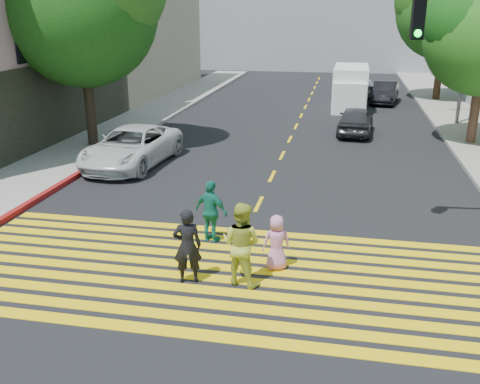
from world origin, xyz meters
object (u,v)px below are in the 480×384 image
(white_sedan, at_px, (131,147))
(dark_car_parked, at_px, (385,93))
(pedestrian_child, at_px, (276,242))
(pedestrian_extra, at_px, (211,212))
(pedestrian_woman, at_px, (241,244))
(tree_right_far, at_px, (448,4))
(silver_car, at_px, (360,87))
(pedestrian_man, at_px, (187,246))
(white_van, at_px, (350,89))
(tree_left, at_px, (83,1))
(dark_car_near, at_px, (356,120))

(white_sedan, relative_size, dark_car_parked, 1.28)
(white_sedan, distance_m, dark_car_parked, 20.00)
(pedestrian_child, xyz_separation_m, pedestrian_extra, (-1.85, 1.23, 0.16))
(pedestrian_extra, bearing_deg, pedestrian_woman, 141.67)
(pedestrian_woman, relative_size, white_sedan, 0.36)
(tree_right_far, distance_m, silver_car, 7.43)
(pedestrian_man, bearing_deg, white_sedan, -76.61)
(tree_right_far, relative_size, white_van, 1.69)
(pedestrian_child, distance_m, silver_car, 27.25)
(pedestrian_child, bearing_deg, dark_car_parked, -117.49)
(pedestrian_woman, bearing_deg, dark_car_parked, -82.81)
(tree_left, distance_m, pedestrian_child, 14.75)
(pedestrian_man, height_order, pedestrian_child, pedestrian_man)
(tree_left, xyz_separation_m, silver_car, (11.63, 17.09, -5.41))
(white_van, bearing_deg, tree_right_far, 35.51)
(pedestrian_man, bearing_deg, dark_car_near, -118.79)
(pedestrian_extra, relative_size, dark_car_parked, 0.40)
(silver_car, bearing_deg, pedestrian_child, 78.16)
(white_sedan, bearing_deg, pedestrian_man, -56.27)
(pedestrian_woman, xyz_separation_m, white_sedan, (-5.97, 8.48, -0.21))
(pedestrian_extra, distance_m, dark_car_parked, 24.15)
(tree_right_far, xyz_separation_m, pedestrian_child, (-7.29, -26.25, -5.41))
(silver_car, bearing_deg, tree_left, 48.75)
(white_sedan, bearing_deg, white_van, 65.29)
(pedestrian_child, relative_size, dark_car_near, 0.33)
(white_sedan, relative_size, dark_car_near, 1.32)
(white_sedan, xyz_separation_m, dark_car_parked, (10.44, 17.07, -0.05))
(pedestrian_child, height_order, white_van, white_van)
(silver_car, bearing_deg, dark_car_parked, 114.77)
(tree_right_far, distance_m, pedestrian_woman, 28.69)
(dark_car_parked, bearing_deg, dark_car_near, -92.15)
(pedestrian_extra, distance_m, dark_car_near, 14.26)
(tree_left, xyz_separation_m, pedestrian_woman, (8.67, -10.89, -5.13))
(dark_car_parked, height_order, white_van, white_van)
(tree_right_far, bearing_deg, silver_car, 169.76)
(pedestrian_extra, height_order, dark_car_parked, pedestrian_extra)
(dark_car_near, bearing_deg, tree_right_far, -111.62)
(tree_right_far, xyz_separation_m, dark_car_parked, (-3.50, -1.53, -5.39))
(pedestrian_extra, distance_m, white_van, 21.30)
(tree_left, relative_size, white_sedan, 1.71)
(dark_car_parked, bearing_deg, tree_left, -122.90)
(pedestrian_child, height_order, dark_car_parked, dark_car_parked)
(dark_car_near, bearing_deg, pedestrian_extra, 78.85)
(dark_car_near, relative_size, silver_car, 0.88)
(pedestrian_man, relative_size, white_van, 0.32)
(tree_left, height_order, silver_car, tree_left)
(pedestrian_woman, relative_size, dark_car_near, 0.47)
(pedestrian_child, relative_size, silver_car, 0.29)
(tree_right_far, height_order, silver_car, tree_right_far)
(dark_car_parked, bearing_deg, pedestrian_extra, -94.55)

